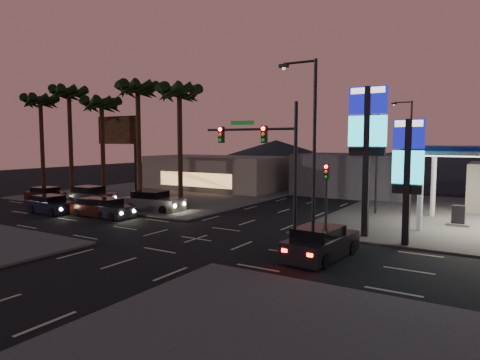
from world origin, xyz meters
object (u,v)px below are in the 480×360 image
Objects in this scene: suv_station at (320,243)px; pylon_sign_tall at (367,131)px; pylon_sign_short at (408,162)px; car_lane_a_mid at (97,208)px; car_lane_a_rear at (51,205)px; car_lane_a_front at (108,209)px; car_lane_b_front at (153,202)px; car_lane_b_rear at (47,195)px; traffic_signal_mast at (268,151)px; car_lane_b_mid at (90,196)px.

pylon_sign_tall is at bearing 83.47° from suv_station.
car_lane_a_mid is (-22.33, -2.32, -4.01)m from pylon_sign_short.
car_lane_a_mid is 0.97× the size of car_lane_a_rear.
pylon_sign_short reaches higher than suv_station.
car_lane_a_front is 0.84× the size of car_lane_b_front.
traffic_signal_mast is at bearing -6.24° from car_lane_b_rear.
pylon_sign_tall is 1.97× the size of car_lane_b_rear.
traffic_signal_mast is 1.83× the size of car_lane_a_mid.
suv_station is at bearing -6.86° from car_lane_a_mid.
traffic_signal_mast is (-7.24, -2.51, 0.57)m from pylon_sign_short.
pylon_sign_tall is 19.77m from car_lane_a_front.
traffic_signal_mast is 1.77× the size of car_lane_a_rear.
car_lane_a_front is at bearing -173.97° from pylon_sign_short.
car_lane_b_mid is at bearing 165.91° from suv_station.
car_lane_a_rear is at bearing -31.66° from car_lane_b_rear.
pylon_sign_tall is at bearing -1.30° from car_lane_b_mid.
car_lane_b_mid reaches higher than car_lane_a_rear.
car_lane_a_mid is at bearing 179.29° from traffic_signal_mast.
car_lane_b_mid is 4.72m from car_lane_b_rear.
pylon_sign_short reaches higher than car_lane_b_mid.
car_lane_a_mid is at bearing -170.48° from pylon_sign_tall.
traffic_signal_mast is at bearing -143.48° from pylon_sign_tall.
car_lane_a_rear is (-24.02, -4.40, -5.72)m from pylon_sign_tall.
suv_station reaches higher than car_lane_a_mid.
car_lane_a_front is at bearing 12.23° from car_lane_a_rear.
car_lane_b_rear is at bearing 148.34° from car_lane_a_rear.
car_lane_a_mid is at bearing -35.05° from car_lane_b_mid.
car_lane_a_front is at bearing 172.41° from suv_station.
car_lane_b_rear is (-10.08, 2.56, 0.03)m from car_lane_a_mid.
car_lane_b_rear is at bearing 179.58° from pylon_sign_short.
car_lane_b_rear is at bearing -173.62° from car_lane_b_front.
car_lane_a_rear reaches higher than car_lane_a_front.
car_lane_a_mid is 0.85× the size of car_lane_b_mid.
pylon_sign_short is 1.53× the size of car_lane_b_rear.
car_lane_b_mid is at bearing 178.70° from pylon_sign_tall.
pylon_sign_tall reaches higher than car_lane_a_rear.
car_lane_b_mid is 1.01× the size of suv_station.
car_lane_a_front is 5.50m from car_lane_a_rear.
car_lane_b_front reaches higher than car_lane_a_rear.
car_lane_b_front reaches higher than car_lane_a_mid.
car_lane_a_mid is (-15.09, 0.19, -4.58)m from traffic_signal_mast.
car_lane_a_mid is 0.81× the size of car_lane_b_front.
car_lane_b_front is at bearing 38.19° from car_lane_a_rear.
pylon_sign_short is at bearing 7.30° from car_lane_a_rear.
pylon_sign_short is 1.37× the size of car_lane_b_mid.
traffic_signal_mast is 21.52m from car_lane_b_mid.
pylon_sign_tall is 30.47m from car_lane_b_rear.
car_lane_a_front is 3.97m from car_lane_b_front.
car_lane_b_mid is at bearing 150.55° from car_lane_a_front.
car_lane_a_mid is 10.40m from car_lane_b_rear.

